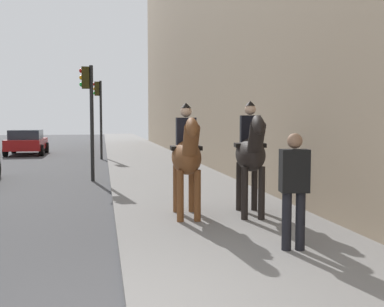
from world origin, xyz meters
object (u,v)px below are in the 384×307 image
(traffic_light_far_curb, at_px, (99,107))
(pedestrian_greeting, at_px, (294,183))
(car_near_lane, at_px, (27,142))
(mounted_horse_near, at_px, (187,155))
(traffic_light_near_curb, at_px, (89,104))
(mounted_horse_far, at_px, (251,152))

(traffic_light_far_curb, bearing_deg, pedestrian_greeting, -170.76)
(car_near_lane, distance_m, traffic_light_far_curb, 6.07)
(traffic_light_far_curb, bearing_deg, mounted_horse_near, -173.39)
(pedestrian_greeting, xyz_separation_m, traffic_light_near_curb, (9.12, 3.12, 1.44))
(mounted_horse_far, xyz_separation_m, traffic_light_near_curb, (6.70, 3.28, 1.16))
(mounted_horse_near, relative_size, traffic_light_near_curb, 0.59)
(mounted_horse_far, height_order, car_near_lane, mounted_horse_far)
(traffic_light_near_curb, bearing_deg, mounted_horse_far, -153.94)
(mounted_horse_near, height_order, traffic_light_near_curb, traffic_light_near_curb)
(mounted_horse_near, xyz_separation_m, traffic_light_near_curb, (6.62, 2.01, 1.20))
(mounted_horse_far, relative_size, car_near_lane, 0.54)
(mounted_horse_far, height_order, traffic_light_near_curb, traffic_light_near_curb)
(car_near_lane, xyz_separation_m, traffic_light_near_curb, (-12.42, -3.89, 1.78))
(pedestrian_greeting, xyz_separation_m, traffic_light_far_curb, (17.55, 2.86, 1.57))
(mounted_horse_near, xyz_separation_m, traffic_light_far_curb, (15.04, 1.74, 1.33))
(mounted_horse_near, xyz_separation_m, car_near_lane, (19.04, 5.90, -0.58))
(mounted_horse_far, relative_size, pedestrian_greeting, 1.33)
(car_near_lane, bearing_deg, pedestrian_greeting, -162.44)
(traffic_light_near_curb, xyz_separation_m, traffic_light_far_curb, (8.42, -0.27, 0.13))
(car_near_lane, height_order, traffic_light_far_curb, traffic_light_far_curb)
(traffic_light_near_curb, distance_m, traffic_light_far_curb, 8.43)
(pedestrian_greeting, height_order, traffic_light_near_curb, traffic_light_near_curb)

